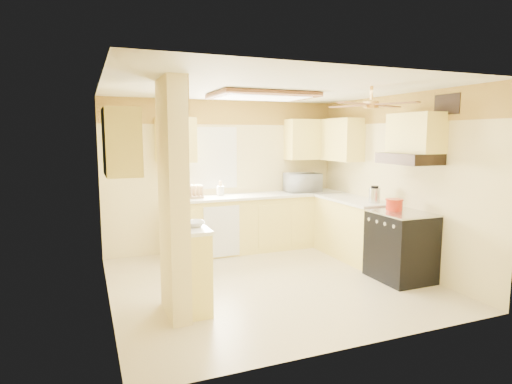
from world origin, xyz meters
name	(u,v)px	position (x,y,z in m)	size (l,w,h in m)	color
floor	(269,282)	(0.00, 0.00, 0.00)	(4.00, 4.00, 0.00)	beige
ceiling	(270,89)	(0.00, 0.00, 2.50)	(4.00, 4.00, 0.00)	white
wall_back	(225,175)	(0.00, 1.90, 1.25)	(4.00, 4.00, 0.00)	beige
wall_front	(358,213)	(0.00, -1.90, 1.25)	(4.00, 4.00, 0.00)	beige
wall_left	(105,196)	(-2.00, 0.00, 1.25)	(3.80, 3.80, 0.00)	beige
wall_right	(395,182)	(2.00, 0.00, 1.25)	(3.80, 3.80, 0.00)	beige
wallpaper_border	(224,112)	(0.00, 1.88, 2.30)	(4.00, 0.02, 0.40)	gold
partition_column	(173,200)	(-1.35, -0.55, 1.25)	(0.20, 0.70, 2.50)	beige
partition_ledge	(195,271)	(-1.13, -0.55, 0.45)	(0.25, 0.55, 0.90)	#F7DF74
ledge_top	(194,229)	(-1.13, -0.55, 0.92)	(0.28, 0.58, 0.04)	white
lower_cabinets_back	(259,223)	(0.50, 1.60, 0.45)	(3.00, 0.60, 0.90)	#F7DF74
lower_cabinets_right	(353,229)	(1.70, 0.60, 0.45)	(0.60, 1.40, 0.90)	#F7DF74
countertop_back	(259,196)	(0.50, 1.59, 0.92)	(3.04, 0.64, 0.04)	white
countertop_right	(353,200)	(1.69, 0.60, 0.92)	(0.64, 1.44, 0.04)	white
dishwasher_panel	(222,232)	(-0.25, 1.29, 0.43)	(0.58, 0.02, 0.80)	white
window	(210,158)	(-0.25, 1.89, 1.55)	(0.92, 0.02, 1.02)	white
upper_cab_back_left	(176,140)	(-0.85, 1.72, 1.85)	(0.60, 0.35, 0.70)	#F7DF74
upper_cab_back_right	(311,140)	(1.55, 1.72, 1.85)	(0.90, 0.35, 0.70)	#F7DF74
upper_cab_right	(339,140)	(1.82, 1.25, 1.85)	(0.35, 1.00, 0.70)	#F7DF74
upper_cab_left_wall	(121,142)	(-1.82, -0.25, 1.85)	(0.35, 0.75, 0.70)	#F7DF74
upper_cab_over_stove	(415,133)	(1.82, -0.55, 1.95)	(0.35, 0.76, 0.52)	#F7DF74
stove	(401,246)	(1.67, -0.55, 0.46)	(0.68, 0.77, 0.92)	black
range_hood	(409,159)	(1.74, -0.55, 1.62)	(0.50, 0.76, 0.14)	black
poster_menu	(182,142)	(-1.24, -0.55, 1.85)	(0.02, 0.42, 0.57)	black
poster_nashville	(184,204)	(-1.24, -0.55, 1.20)	(0.02, 0.42, 0.57)	black
ceiling_light_panel	(262,96)	(0.10, 0.50, 2.46)	(1.35, 0.95, 0.06)	brown
ceiling_fan	(371,104)	(1.00, -0.70, 2.29)	(1.15, 1.15, 0.26)	gold
vent_grate	(447,104)	(1.98, -0.90, 2.30)	(0.02, 0.40, 0.25)	black
microwave	(303,182)	(1.34, 1.63, 1.10)	(0.59, 0.40, 0.33)	white
bowl	(194,224)	(-1.13, -0.51, 0.97)	(0.24, 0.24, 0.06)	white
dutch_oven	(394,205)	(1.66, -0.39, 0.99)	(0.24, 0.24, 0.16)	red
kettle	(375,195)	(1.73, 0.12, 1.06)	(0.16, 0.16, 0.25)	silver
dish_rack	(191,193)	(-0.65, 1.61, 1.01)	(0.37, 0.28, 0.20)	tan
utensil_crock	(220,191)	(-0.14, 1.71, 1.02)	(0.12, 0.12, 0.24)	white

